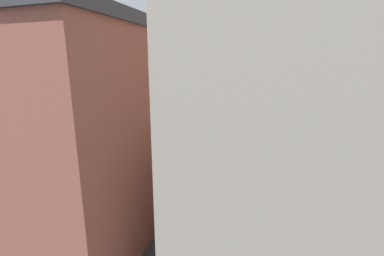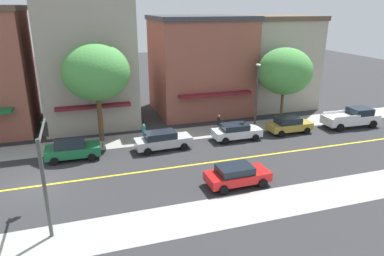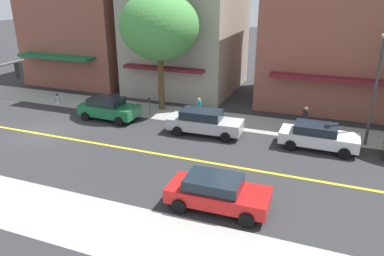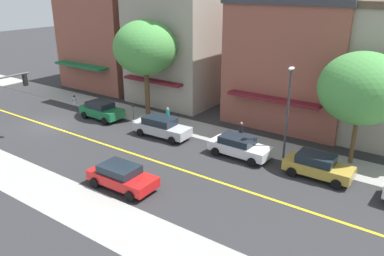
% 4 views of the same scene
% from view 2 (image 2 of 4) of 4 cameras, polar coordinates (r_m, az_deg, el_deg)
% --- Properties ---
extents(ground_plane, '(140.00, 140.00, 0.00)m').
position_cam_2_polar(ground_plane, '(26.67, -23.84, -8.55)').
color(ground_plane, '#2D2D30').
extents(sidewalk_left, '(3.32, 126.00, 0.01)m').
position_cam_2_polar(sidewalk_left, '(32.91, -22.84, -3.19)').
color(sidewalk_left, '#9E9E99').
rests_on(sidewalk_left, ground).
extents(sidewalk_right, '(3.32, 126.00, 0.01)m').
position_cam_2_polar(sidewalk_right, '(20.80, -25.51, -17.01)').
color(sidewalk_right, '#9E9E99').
rests_on(sidewalk_right, ground).
extents(road_centerline_stripe, '(0.20, 126.00, 0.00)m').
position_cam_2_polar(road_centerline_stripe, '(26.67, -23.85, -8.54)').
color(road_centerline_stripe, yellow).
rests_on(road_centerline_stripe, ground).
extents(corner_shop_building, '(10.97, 9.11, 14.56)m').
position_cam_2_polar(corner_shop_building, '(38.25, -16.54, 11.78)').
color(corner_shop_building, '#A39989').
rests_on(corner_shop_building, ground).
extents(brick_apartment_block, '(10.05, 10.46, 10.63)m').
position_cam_2_polar(brick_apartment_block, '(40.70, 1.31, 10.14)').
color(brick_apartment_block, '#935142').
rests_on(brick_apartment_block, ground).
extents(tan_rowhouse, '(8.57, 8.71, 10.56)m').
position_cam_2_polar(tan_rowhouse, '(44.53, 12.74, 10.42)').
color(tan_rowhouse, '#A39989').
rests_on(tan_rowhouse, ground).
extents(street_tree_left_near, '(5.56, 5.56, 7.68)m').
position_cam_2_polar(street_tree_left_near, '(37.72, 14.65, 8.80)').
color(street_tree_left_near, brown).
rests_on(street_tree_left_near, ground).
extents(street_tree_right_corner, '(5.76, 5.76, 8.71)m').
position_cam_2_polar(street_tree_right_corner, '(31.79, -15.13, 8.65)').
color(street_tree_right_corner, brown).
rests_on(street_tree_right_corner, ground).
extents(parking_meter, '(0.12, 0.18, 1.39)m').
position_cam_2_polar(parking_meter, '(31.32, -14.25, -1.56)').
color(parking_meter, '#4C4C51').
rests_on(parking_meter, ground).
extents(traffic_light_mast, '(4.48, 0.32, 5.52)m').
position_cam_2_polar(traffic_light_mast, '(20.65, -22.60, -4.89)').
color(traffic_light_mast, '#474C47').
rests_on(traffic_light_mast, ground).
extents(street_lamp, '(0.70, 0.36, 6.56)m').
position_cam_2_polar(street_lamp, '(34.30, 10.34, 5.97)').
color(street_lamp, '#38383D').
rests_on(street_lamp, ground).
extents(red_sedan_right_curb, '(2.18, 4.38, 1.43)m').
position_cam_2_polar(red_sedan_right_curb, '(24.49, 7.20, -7.43)').
color(red_sedan_right_curb, red).
rests_on(red_sedan_right_curb, ground).
extents(gold_sedan_left_curb, '(1.95, 4.23, 1.54)m').
position_cam_2_polar(gold_sedan_left_curb, '(35.34, 15.31, 0.51)').
color(gold_sedan_left_curb, '#B29338').
rests_on(gold_sedan_left_curb, ground).
extents(green_sedan_left_curb, '(2.20, 4.26, 1.56)m').
position_cam_2_polar(green_sedan_left_curb, '(29.84, -18.63, -3.22)').
color(green_sedan_left_curb, '#196638').
rests_on(green_sedan_left_curb, ground).
extents(silver_sedan_left_curb, '(2.08, 4.82, 1.59)m').
position_cam_2_polar(silver_sedan_left_curb, '(30.23, -4.73, -1.94)').
color(silver_sedan_left_curb, '#B7BABF').
rests_on(silver_sedan_left_curb, ground).
extents(white_sedan_left_curb, '(2.06, 4.44, 1.48)m').
position_cam_2_polar(white_sedan_left_curb, '(32.61, 7.12, -0.52)').
color(white_sedan_left_curb, silver).
rests_on(white_sedan_left_curb, ground).
extents(white_pickup_truck, '(2.50, 5.72, 1.89)m').
position_cam_2_polar(white_pickup_truck, '(39.28, 24.27, 1.55)').
color(white_pickup_truck, silver).
rests_on(white_pickup_truck, ground).
extents(pedestrian_black_shirt, '(0.34, 0.34, 1.86)m').
position_cam_2_polar(pedestrian_black_shirt, '(33.89, 4.31, 0.72)').
color(pedestrian_black_shirt, '#33384C').
rests_on(pedestrian_black_shirt, ground).
extents(pedestrian_teal_shirt, '(0.31, 0.31, 1.67)m').
position_cam_2_polar(pedestrian_teal_shirt, '(32.08, -7.71, -0.67)').
color(pedestrian_teal_shirt, brown).
rests_on(pedestrian_teal_shirt, ground).
extents(small_dog, '(0.53, 0.57, 0.48)m').
position_cam_2_polar(small_dog, '(32.29, -6.32, -1.57)').
color(small_dog, black).
rests_on(small_dog, ground).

